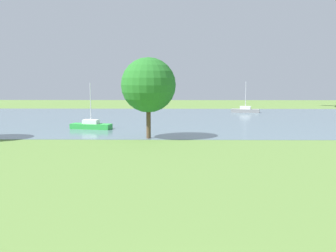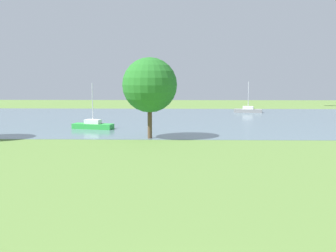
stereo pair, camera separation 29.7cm
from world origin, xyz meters
TOP-DOWN VIEW (x-y plane):
  - ground_plane at (0.00, 22.00)m, footprint 160.00×160.00m
  - water_surface at (0.00, 50.00)m, footprint 140.00×40.00m
  - sailboat_gray at (12.29, 61.56)m, footprint 5.02×2.63m
  - sailboat_green at (-9.93, 38.30)m, footprint 5.01×2.50m
  - tree_east_near at (-2.67, 30.95)m, footprint 5.39×5.39m

SIDE VIEW (x-z plane):
  - ground_plane at x=0.00m, z-range 0.00..0.00m
  - water_surface at x=0.00m, z-range 0.00..0.02m
  - sailboat_gray at x=12.29m, z-range -2.25..3.14m
  - sailboat_green at x=-9.93m, z-range -2.25..3.15m
  - tree_east_near at x=-2.67m, z-range 1.28..9.28m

